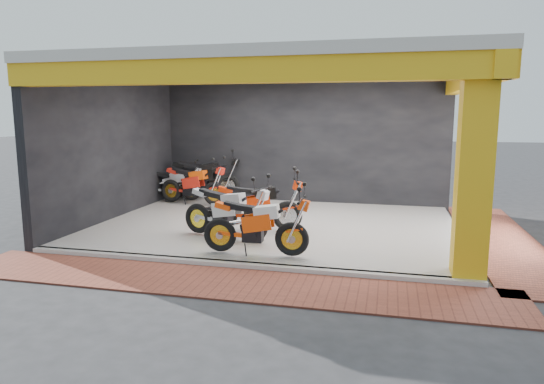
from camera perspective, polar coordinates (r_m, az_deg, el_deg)
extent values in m
plane|color=#2D2D30|center=(9.37, -2.27, -7.02)|extent=(80.00, 80.00, 0.00)
cube|color=silver|center=(11.23, 0.53, -4.00)|extent=(8.00, 6.00, 0.10)
cube|color=beige|center=(10.97, 0.56, 14.35)|extent=(8.40, 6.40, 0.20)
cube|color=black|center=(13.99, 3.43, 5.65)|extent=(8.20, 0.20, 3.50)
cube|color=black|center=(12.54, -18.09, 4.80)|extent=(0.20, 6.20, 3.50)
cube|color=gold|center=(8.05, 22.67, 2.31)|extent=(0.50, 0.50, 3.50)
cube|color=gold|center=(8.07, -4.43, 14.04)|extent=(8.40, 0.30, 0.40)
cube|color=gold|center=(10.78, 22.26, 12.18)|extent=(0.30, 6.40, 0.40)
cube|color=silver|center=(8.42, -4.19, -8.57)|extent=(8.00, 0.20, 0.10)
cube|color=brown|center=(7.73, -5.99, -10.51)|extent=(9.00, 1.40, 0.03)
cube|color=brown|center=(11.20, 25.29, -5.12)|extent=(1.40, 7.00, 0.03)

